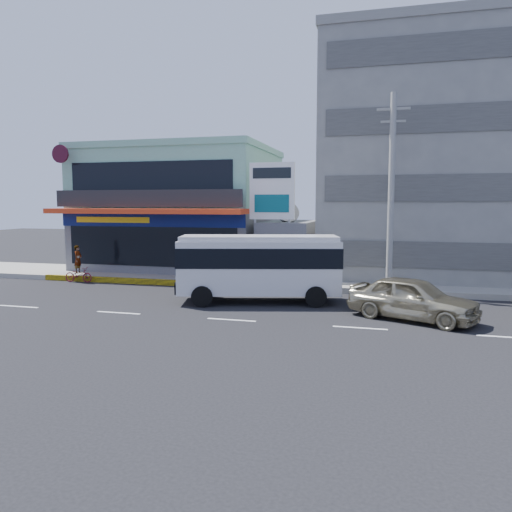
{
  "coord_description": "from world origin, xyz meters",
  "views": [
    {
      "loc": [
        5.93,
        -18.47,
        4.6
      ],
      "look_at": [
        0.08,
        3.48,
        2.2
      ],
      "focal_mm": 35.0,
      "sensor_mm": 36.0,
      "label": 1
    }
  ],
  "objects_px": {
    "shop_building": "(183,212)",
    "sedan": "(413,298)",
    "concrete_building": "(458,165)",
    "billboard": "(272,198)",
    "satellite_dish": "(287,221)",
    "utility_pole_near": "(391,192)",
    "minibus": "(259,263)",
    "motorcycle_rider": "(78,270)"
  },
  "relations": [
    {
      "from": "satellite_dish",
      "to": "billboard",
      "type": "xyz_separation_m",
      "value": [
        -0.5,
        -1.8,
        1.35
      ]
    },
    {
      "from": "sedan",
      "to": "motorcycle_rider",
      "type": "height_order",
      "value": "motorcycle_rider"
    },
    {
      "from": "billboard",
      "to": "shop_building",
      "type": "bearing_deg",
      "value": 147.68
    },
    {
      "from": "concrete_building",
      "to": "utility_pole_near",
      "type": "distance_m",
      "value": 8.79
    },
    {
      "from": "utility_pole_near",
      "to": "minibus",
      "type": "relative_size",
      "value": 1.28
    },
    {
      "from": "shop_building",
      "to": "sedan",
      "type": "distance_m",
      "value": 19.44
    },
    {
      "from": "satellite_dish",
      "to": "utility_pole_near",
      "type": "bearing_deg",
      "value": -30.96
    },
    {
      "from": "concrete_building",
      "to": "sedan",
      "type": "bearing_deg",
      "value": -103.21
    },
    {
      "from": "sedan",
      "to": "shop_building",
      "type": "bearing_deg",
      "value": 75.69
    },
    {
      "from": "shop_building",
      "to": "minibus",
      "type": "relative_size",
      "value": 1.59
    },
    {
      "from": "shop_building",
      "to": "utility_pole_near",
      "type": "distance_m",
      "value": 15.5
    },
    {
      "from": "utility_pole_near",
      "to": "sedan",
      "type": "bearing_deg",
      "value": -80.5
    },
    {
      "from": "satellite_dish",
      "to": "concrete_building",
      "type": "bearing_deg",
      "value": 21.8
    },
    {
      "from": "concrete_building",
      "to": "shop_building",
      "type": "bearing_deg",
      "value": -176.65
    },
    {
      "from": "motorcycle_rider",
      "to": "utility_pole_near",
      "type": "bearing_deg",
      "value": 1.96
    },
    {
      "from": "sedan",
      "to": "motorcycle_rider",
      "type": "bearing_deg",
      "value": 99.76
    },
    {
      "from": "minibus",
      "to": "sedan",
      "type": "bearing_deg",
      "value": -15.6
    },
    {
      "from": "shop_building",
      "to": "sedan",
      "type": "bearing_deg",
      "value": -38.93
    },
    {
      "from": "satellite_dish",
      "to": "sedan",
      "type": "bearing_deg",
      "value": -52.77
    },
    {
      "from": "billboard",
      "to": "motorcycle_rider",
      "type": "distance_m",
      "value": 12.09
    },
    {
      "from": "satellite_dish",
      "to": "minibus",
      "type": "xyz_separation_m",
      "value": [
        0.15,
        -7.22,
        -1.72
      ]
    },
    {
      "from": "sedan",
      "to": "minibus",
      "type": "bearing_deg",
      "value": 99.03
    },
    {
      "from": "satellite_dish",
      "to": "minibus",
      "type": "distance_m",
      "value": 7.42
    },
    {
      "from": "concrete_building",
      "to": "billboard",
      "type": "relative_size",
      "value": 2.32
    },
    {
      "from": "sedan",
      "to": "motorcycle_rider",
      "type": "relative_size",
      "value": 2.34
    },
    {
      "from": "utility_pole_near",
      "to": "minibus",
      "type": "height_order",
      "value": "utility_pole_near"
    },
    {
      "from": "billboard",
      "to": "utility_pole_near",
      "type": "relative_size",
      "value": 0.69
    },
    {
      "from": "satellite_dish",
      "to": "billboard",
      "type": "distance_m",
      "value": 2.31
    },
    {
      "from": "shop_building",
      "to": "billboard",
      "type": "bearing_deg",
      "value": -32.32
    },
    {
      "from": "satellite_dish",
      "to": "motorcycle_rider",
      "type": "bearing_deg",
      "value": -160.05
    },
    {
      "from": "shop_building",
      "to": "utility_pole_near",
      "type": "bearing_deg",
      "value": -25.06
    },
    {
      "from": "sedan",
      "to": "motorcycle_rider",
      "type": "xyz_separation_m",
      "value": [
        -18.5,
        4.91,
        -0.15
      ]
    },
    {
      "from": "concrete_building",
      "to": "minibus",
      "type": "height_order",
      "value": "concrete_building"
    },
    {
      "from": "billboard",
      "to": "satellite_dish",
      "type": "bearing_deg",
      "value": 74.48
    },
    {
      "from": "satellite_dish",
      "to": "minibus",
      "type": "bearing_deg",
      "value": -88.82
    },
    {
      "from": "satellite_dish",
      "to": "billboard",
      "type": "relative_size",
      "value": 0.22
    },
    {
      "from": "concrete_building",
      "to": "sedan",
      "type": "xyz_separation_m",
      "value": [
        -3.08,
        -13.11,
        -6.14
      ]
    },
    {
      "from": "shop_building",
      "to": "minibus",
      "type": "height_order",
      "value": "shop_building"
    },
    {
      "from": "concrete_building",
      "to": "minibus",
      "type": "xyz_separation_m",
      "value": [
        -9.85,
        -11.22,
        -5.14
      ]
    },
    {
      "from": "shop_building",
      "to": "sedan",
      "type": "height_order",
      "value": "shop_building"
    },
    {
      "from": "satellite_dish",
      "to": "utility_pole_near",
      "type": "distance_m",
      "value": 7.17
    },
    {
      "from": "billboard",
      "to": "sedan",
      "type": "height_order",
      "value": "billboard"
    }
  ]
}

